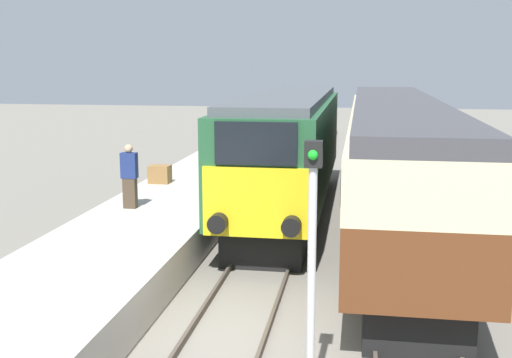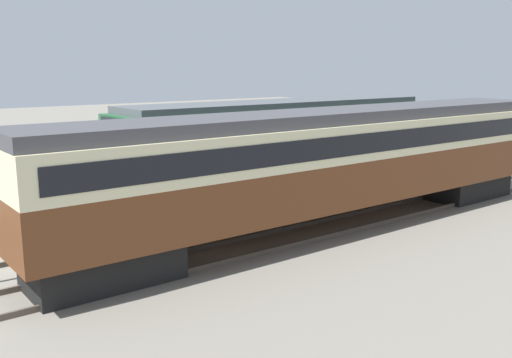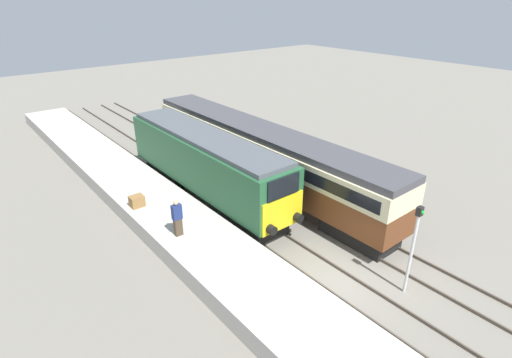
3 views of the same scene
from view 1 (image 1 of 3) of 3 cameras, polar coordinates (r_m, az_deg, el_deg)
name	(u,v)px [view 1 (image 1 of 3)]	position (r m, az deg, el deg)	size (l,w,h in m)	color
ground_plane	(226,338)	(12.16, -2.64, -13.95)	(120.00, 120.00, 0.00)	slate
platform_left	(175,209)	(20.17, -7.18, -2.69)	(3.50, 50.00, 0.93)	#B7B2A8
rails_near_track	(266,255)	(16.74, 0.89, -6.75)	(1.51, 60.00, 0.14)	#4C4238
rails_far_track	(400,261)	(16.62, 12.66, -7.14)	(1.50, 60.00, 0.14)	#4C4238
locomotive	(288,149)	(21.02, 2.84, 2.72)	(2.70, 13.48, 3.97)	black
passenger_carriage	(395,149)	(20.13, 12.26, 2.62)	(2.75, 19.78, 3.87)	black
person_on_platform	(130,176)	(18.29, -11.18, 0.23)	(0.44, 0.26, 1.81)	#473828
signal_post	(312,255)	(9.03, 4.98, -6.77)	(0.24, 0.28, 3.96)	silver
luggage_crate	(160,174)	(22.01, -8.54, 0.42)	(0.70, 0.56, 0.60)	olive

